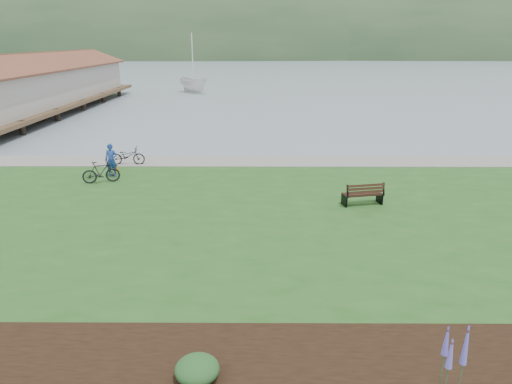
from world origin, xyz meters
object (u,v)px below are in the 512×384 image
bicycle_a (127,156)px  park_bench (364,194)px  sailboat (194,93)px  person (111,157)px

bicycle_a → park_bench: bearing=-120.9°
park_bench → sailboat: 45.06m
park_bench → sailboat: bearing=94.2°
park_bench → person: (-10.90, 3.87, 0.44)m
bicycle_a → person: bearing=174.3°
person → sailboat: sailboat is taller
person → park_bench: bearing=-21.2°
sailboat → park_bench: bearing=-115.8°
person → sailboat: (-1.52, 39.44, -1.31)m
park_bench → bicycle_a: 12.31m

